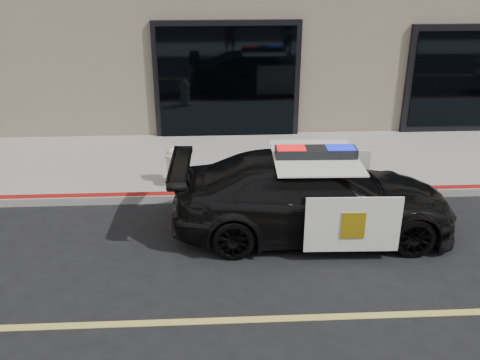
{
  "coord_description": "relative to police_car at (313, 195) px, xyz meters",
  "views": [
    {
      "loc": [
        -1.36,
        -5.54,
        4.4
      ],
      "look_at": [
        -0.95,
        2.2,
        1.0
      ],
      "focal_mm": 40.0,
      "sensor_mm": 36.0,
      "label": 1
    }
  ],
  "objects": [
    {
      "name": "fire_hydrant",
      "position": [
        -2.39,
        1.8,
        -0.17
      ],
      "size": [
        0.35,
        0.48,
        0.76
      ],
      "color": "beige",
      "rests_on": "sidewalk_n"
    },
    {
      "name": "ground",
      "position": [
        -0.25,
        -2.25,
        -0.68
      ],
      "size": [
        120.0,
        120.0,
        0.0
      ],
      "primitive_type": "plane",
      "color": "black",
      "rests_on": "ground"
    },
    {
      "name": "police_car",
      "position": [
        0.0,
        0.0,
        0.0
      ],
      "size": [
        2.25,
        4.71,
        1.51
      ],
      "color": "black",
      "rests_on": "ground"
    },
    {
      "name": "sidewalk_n",
      "position": [
        -0.25,
        3.0,
        -0.6
      ],
      "size": [
        60.0,
        3.5,
        0.15
      ],
      "primitive_type": "cube",
      "color": "gray",
      "rests_on": "ground"
    }
  ]
}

